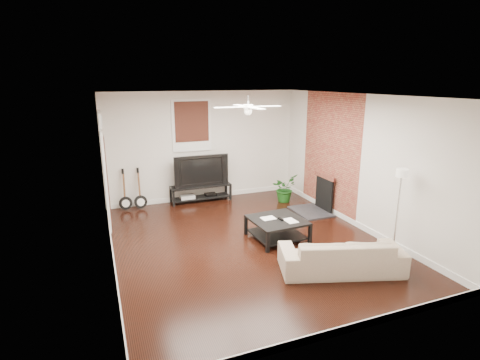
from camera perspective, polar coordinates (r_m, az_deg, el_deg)
The scene contains 14 objects.
room at distance 6.99m, azimuth 1.19°, elevation 1.19°, with size 5.01×6.01×2.81m.
brick_accent at distance 9.03m, azimuth 13.49°, elevation 3.94°, with size 0.02×2.20×2.80m, color brown.
fireplace at distance 9.10m, azimuth 11.63°, elevation -1.98°, with size 0.80×1.10×0.92m, color black.
window_back at distance 9.59m, azimuth -7.33°, elevation 8.18°, with size 1.00×0.06×1.30m, color black.
door_left at distance 8.38m, azimuth -19.80°, elevation 1.56°, with size 0.08×1.00×2.50m, color white.
tv_stand at distance 9.80m, azimuth -5.95°, elevation -1.99°, with size 1.56×0.42×0.44m, color black.
tv at distance 9.66m, azimuth -6.08°, elevation 1.55°, with size 1.39×0.18×0.80m, color black.
coffee_table at distance 7.54m, azimuth 5.63°, elevation -7.40°, with size 0.99×0.99×0.42m, color black.
sofa at distance 6.50m, azimuth 15.09°, elevation -10.86°, with size 1.98×0.78×0.58m, color tan.
floor_lamp at distance 7.12m, azimuth 22.77°, elevation -4.72°, with size 0.27×0.27×1.62m, color silver, non-canonical shape.
potted_plant at distance 9.77m, azimuth 6.74°, elevation -1.24°, with size 0.64×0.55×0.71m, color #185017.
guitar_left at distance 9.40m, azimuth -17.10°, elevation -1.50°, with size 0.31×0.22×1.01m, color black, non-canonical shape.
guitar_right at distance 9.40m, azimuth -14.97°, elevation -1.34°, with size 0.31×0.22×1.01m, color black, non-canonical shape.
ceiling_fan at distance 6.81m, azimuth 1.24°, elevation 11.04°, with size 1.24×1.24×0.32m, color white, non-canonical shape.
Camera 1 is at (-2.60, -6.28, 3.07)m, focal length 28.11 mm.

